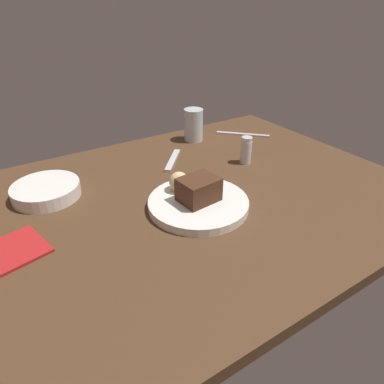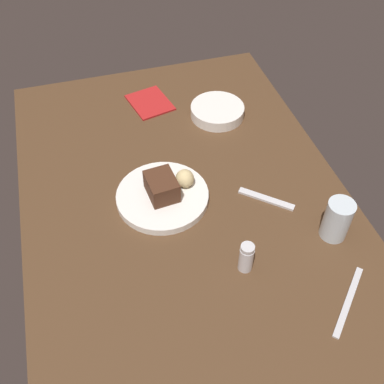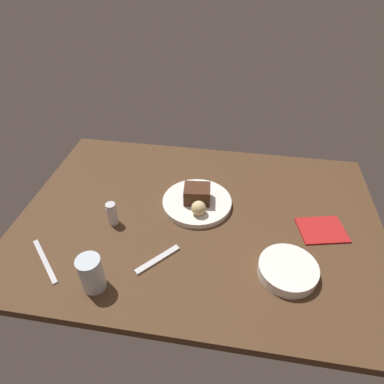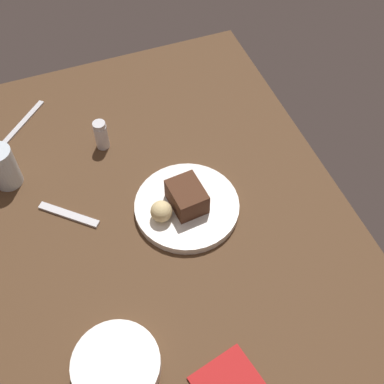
{
  "view_description": "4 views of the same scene",
  "coord_description": "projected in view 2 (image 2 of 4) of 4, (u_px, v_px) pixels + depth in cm",
  "views": [
    {
      "loc": [
        37.25,
        63.48,
        47.64
      ],
      "look_at": [
        0.65,
        6.41,
        8.1
      ],
      "focal_mm": 32.09,
      "sensor_mm": 36.0,
      "label": 1
    },
    {
      "loc": [
        -79.85,
        20.76,
        92.28
      ],
      "look_at": [
        -4.45,
        -1.2,
        6.72
      ],
      "focal_mm": 42.79,
      "sensor_mm": 36.0,
      "label": 2
    },
    {
      "loc": [
        10.43,
        -78.73,
        80.38
      ],
      "look_at": [
        -3.32,
        6.44,
        8.1
      ],
      "focal_mm": 30.76,
      "sensor_mm": 36.0,
      "label": 3
    },
    {
      "loc": [
        59.09,
        -15.54,
        97.57
      ],
      "look_at": [
        -1.82,
        7.32,
        8.57
      ],
      "focal_mm": 46.29,
      "sensor_mm": 36.0,
      "label": 4
    }
  ],
  "objects": [
    {
      "name": "water_glass",
      "position": [
        337.0,
        220.0,
        1.08
      ],
      "size": [
        6.45,
        6.45,
        10.89
      ],
      "primitive_type": "cylinder",
      "color": "silver",
      "rests_on": "dining_table"
    },
    {
      "name": "dessert_spoon",
      "position": [
        266.0,
        199.0,
        1.19
      ],
      "size": [
        11.29,
        12.43,
        0.7
      ],
      "primitive_type": "cube",
      "rotation": [
        0.0,
        0.0,
        3.99
      ],
      "color": "silver",
      "rests_on": "dining_table"
    },
    {
      "name": "dessert_plate",
      "position": [
        163.0,
        197.0,
        1.19
      ],
      "size": [
        24.0,
        24.0,
        2.04
      ],
      "primitive_type": "cylinder",
      "color": "white",
      "rests_on": "dining_table"
    },
    {
      "name": "chocolate_cake_slice",
      "position": [
        162.0,
        186.0,
        1.16
      ],
      "size": [
        9.53,
        7.91,
        5.7
      ],
      "primitive_type": "cube",
      "rotation": [
        0.0,
        0.0,
        3.24
      ],
      "color": "#472819",
      "rests_on": "dessert_plate"
    },
    {
      "name": "folded_napkin",
      "position": [
        149.0,
        103.0,
        1.47
      ],
      "size": [
        16.69,
        14.54,
        0.6
      ],
      "primitive_type": "cube",
      "rotation": [
        0.0,
        0.0,
        0.23
      ],
      "color": "#B21E1E",
      "rests_on": "dining_table"
    },
    {
      "name": "dining_table",
      "position": [
        183.0,
        194.0,
        1.23
      ],
      "size": [
        120.0,
        84.0,
        3.0
      ],
      "primitive_type": "cube",
      "color": "#4C331E",
      "rests_on": "ground"
    },
    {
      "name": "side_bowl",
      "position": [
        217.0,
        111.0,
        1.42
      ],
      "size": [
        16.59,
        16.59,
        3.4
      ],
      "primitive_type": "cylinder",
      "color": "white",
      "rests_on": "dining_table"
    },
    {
      "name": "bread_roll",
      "position": [
        185.0,
        180.0,
        1.18
      ],
      "size": [
        4.86,
        4.86,
        4.86
      ],
      "primitive_type": "sphere",
      "color": "#DBC184",
      "rests_on": "dessert_plate"
    },
    {
      "name": "butter_knife",
      "position": [
        348.0,
        301.0,
        0.99
      ],
      "size": [
        14.43,
        14.42,
        0.5
      ],
      "primitive_type": "cube",
      "rotation": [
        0.0,
        0.0,
        5.5
      ],
      "color": "silver",
      "rests_on": "dining_table"
    },
    {
      "name": "salt_shaker",
      "position": [
        246.0,
        257.0,
        1.02
      ],
      "size": [
        3.31,
        3.31,
        8.17
      ],
      "color": "silver",
      "rests_on": "dining_table"
    }
  ]
}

